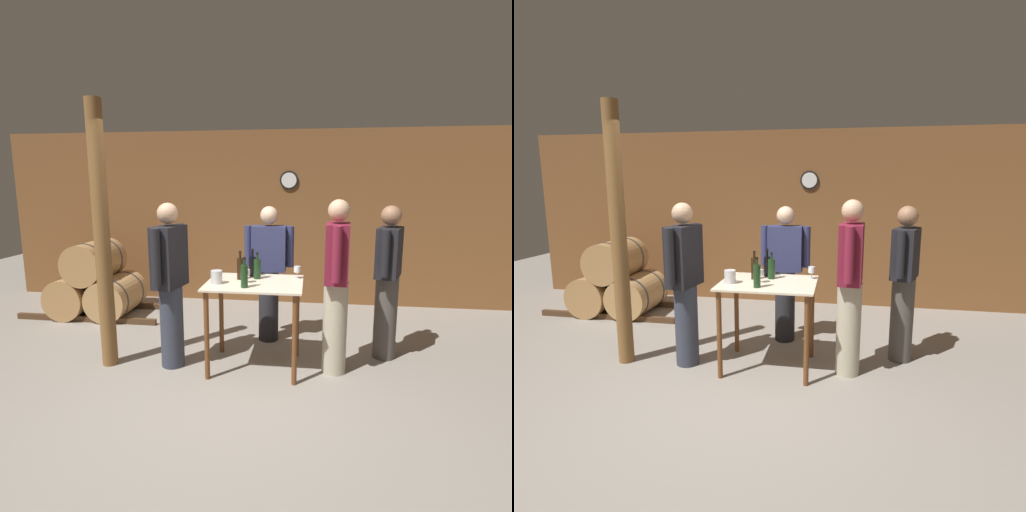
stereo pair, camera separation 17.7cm
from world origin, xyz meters
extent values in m
plane|color=gray|center=(0.00, 0.00, 0.00)|extent=(14.00, 14.00, 0.00)
cube|color=brown|center=(0.00, 2.95, 1.35)|extent=(8.40, 0.05, 2.70)
cylinder|color=black|center=(0.43, 2.91, 1.94)|extent=(0.28, 0.03, 0.28)
cylinder|color=white|center=(0.43, 2.90, 1.94)|extent=(0.23, 0.01, 0.23)
cube|color=#4C331E|center=(-2.30, 1.61, 0.04)|extent=(2.04, 0.06, 0.08)
cube|color=#4C331E|center=(-2.30, 2.29, 0.04)|extent=(2.04, 0.06, 0.08)
cylinder|color=#AD7F4C|center=(-2.60, 1.95, 0.29)|extent=(0.58, 0.85, 0.58)
cylinder|color=#38383D|center=(-2.60, 1.69, 0.29)|extent=(0.60, 0.03, 0.60)
cylinder|color=#38383D|center=(-2.60, 2.20, 0.29)|extent=(0.60, 0.03, 0.60)
cylinder|color=tan|center=(-1.99, 1.95, 0.29)|extent=(0.58, 0.85, 0.58)
cylinder|color=#38383D|center=(-1.99, 1.69, 0.29)|extent=(0.60, 0.03, 0.60)
cylinder|color=#38383D|center=(-1.99, 2.20, 0.29)|extent=(0.60, 0.03, 0.60)
cylinder|color=#AD7F4C|center=(-2.30, 1.95, 0.79)|extent=(0.58, 0.85, 0.58)
cylinder|color=#38383D|center=(-2.30, 1.69, 0.79)|extent=(0.60, 0.03, 0.60)
cylinder|color=#38383D|center=(-2.30, 2.20, 0.79)|extent=(0.60, 0.03, 0.60)
cube|color=beige|center=(0.23, 0.56, 0.90)|extent=(0.97, 0.76, 0.02)
cylinder|color=brown|center=(-0.20, 0.23, 0.45)|extent=(0.05, 0.05, 0.89)
cylinder|color=brown|center=(0.65, 0.23, 0.45)|extent=(0.05, 0.05, 0.89)
cylinder|color=brown|center=(-0.20, 0.88, 0.45)|extent=(0.05, 0.05, 0.89)
cylinder|color=brown|center=(0.65, 0.88, 0.45)|extent=(0.05, 0.05, 0.89)
cylinder|color=brown|center=(-1.31, 0.42, 1.35)|extent=(0.16, 0.16, 2.70)
cylinder|color=black|center=(0.06, 0.66, 1.03)|extent=(0.07, 0.07, 0.23)
cylinder|color=black|center=(0.06, 0.66, 1.18)|extent=(0.02, 0.02, 0.07)
cylinder|color=black|center=(0.06, 0.66, 1.20)|extent=(0.03, 0.03, 0.02)
cylinder|color=#193819|center=(0.16, 0.33, 1.02)|extent=(0.07, 0.07, 0.22)
cylinder|color=#193819|center=(0.16, 0.33, 1.17)|extent=(0.02, 0.02, 0.07)
cylinder|color=black|center=(0.16, 0.33, 1.20)|extent=(0.03, 0.03, 0.02)
cylinder|color=black|center=(0.17, 0.82, 1.02)|extent=(0.08, 0.08, 0.21)
cylinder|color=black|center=(0.17, 0.82, 1.17)|extent=(0.02, 0.02, 0.09)
cylinder|color=black|center=(0.17, 0.82, 1.20)|extent=(0.03, 0.03, 0.02)
cylinder|color=#193819|center=(0.23, 0.71, 1.02)|extent=(0.07, 0.07, 0.20)
cylinder|color=#193819|center=(0.23, 0.71, 1.16)|extent=(0.02, 0.02, 0.07)
cylinder|color=black|center=(0.23, 0.71, 1.18)|extent=(0.03, 0.03, 0.02)
cylinder|color=silver|center=(0.15, 0.52, 0.92)|extent=(0.06, 0.06, 0.00)
cylinder|color=silver|center=(0.15, 0.52, 0.95)|extent=(0.01, 0.01, 0.07)
cylinder|color=silver|center=(0.15, 0.52, 1.02)|extent=(0.07, 0.07, 0.06)
cylinder|color=silver|center=(0.65, 0.78, 0.92)|extent=(0.06, 0.06, 0.00)
cylinder|color=silver|center=(0.65, 0.78, 0.95)|extent=(0.01, 0.01, 0.06)
cylinder|color=silver|center=(0.65, 0.78, 1.01)|extent=(0.07, 0.07, 0.06)
cylinder|color=silver|center=(-0.14, 0.45, 0.98)|extent=(0.12, 0.12, 0.13)
cylinder|color=#232328|center=(0.29, 1.32, 0.43)|extent=(0.24, 0.24, 0.87)
cube|color=navy|center=(0.29, 1.32, 1.14)|extent=(0.40, 0.22, 0.54)
sphere|color=beige|center=(0.29, 1.32, 1.53)|extent=(0.21, 0.21, 0.21)
cylinder|color=navy|center=(0.54, 1.32, 1.16)|extent=(0.09, 0.09, 0.48)
cylinder|color=navy|center=(0.04, 1.32, 1.16)|extent=(0.09, 0.09, 0.48)
cylinder|color=#333847|center=(-0.63, 0.48, 0.43)|extent=(0.24, 0.24, 0.86)
cube|color=black|center=(-0.63, 0.48, 1.17)|extent=(0.29, 0.43, 0.62)
sphere|color=tan|center=(-0.63, 0.48, 1.60)|extent=(0.21, 0.21, 0.21)
cylinder|color=black|center=(-0.68, 0.24, 1.20)|extent=(0.09, 0.09, 0.56)
cylinder|color=black|center=(-0.59, 0.73, 1.20)|extent=(0.09, 0.09, 0.56)
cylinder|color=#B7AD93|center=(1.04, 0.56, 0.47)|extent=(0.24, 0.24, 0.94)
cube|color=maroon|center=(1.04, 0.56, 1.23)|extent=(0.25, 0.42, 0.58)
sphere|color=tan|center=(1.04, 0.56, 1.64)|extent=(0.21, 0.21, 0.21)
cylinder|color=maroon|center=(1.06, 0.81, 1.26)|extent=(0.09, 0.09, 0.52)
cylinder|color=maroon|center=(1.02, 0.31, 1.26)|extent=(0.09, 0.09, 0.52)
cylinder|color=#4C4742|center=(1.61, 0.99, 0.46)|extent=(0.24, 0.24, 0.91)
cube|color=black|center=(1.61, 0.99, 1.18)|extent=(0.34, 0.45, 0.53)
sphere|color=#9E7051|center=(1.61, 0.99, 1.57)|extent=(0.21, 0.21, 0.21)
cylinder|color=black|center=(1.69, 1.22, 1.20)|extent=(0.09, 0.09, 0.48)
cylinder|color=black|center=(1.52, 0.75, 1.20)|extent=(0.09, 0.09, 0.48)
camera|label=1|loc=(0.77, -3.32, 1.90)|focal=28.00mm
camera|label=2|loc=(0.94, -3.29, 1.90)|focal=28.00mm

